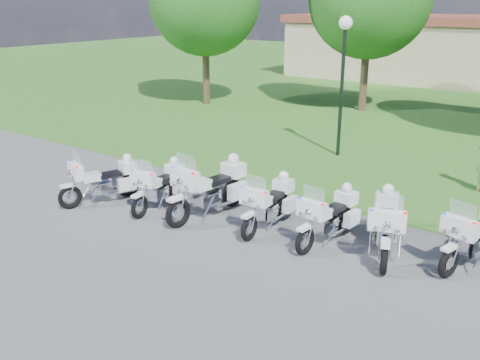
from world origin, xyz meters
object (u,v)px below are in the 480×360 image
Objects in this scene: motorcycle_1 at (160,185)px; motorcycle_6 at (476,235)px; motorcycle_4 at (329,215)px; motorcycle_5 at (386,224)px; motorcycle_3 at (270,203)px; lamp_post at (344,53)px; motorcycle_0 at (104,179)px; motorcycle_2 at (211,187)px.

motorcycle_1 is 7.47m from motorcycle_6.
motorcycle_5 reaches higher than motorcycle_4.
lamp_post is at bearing -81.17° from motorcycle_3.
motorcycle_6 reaches higher than motorcycle_3.
motorcycle_2 is (2.87, 0.92, 0.11)m from motorcycle_0.
motorcycle_4 is at bearing -66.07° from lamp_post.
lamp_post is at bearing -91.13° from motorcycle_0.
motorcycle_6 reaches higher than motorcycle_1.
motorcycle_2 is 1.19× the size of motorcycle_3.
motorcycle_5 is 7.97m from lamp_post.
motorcycle_5 is 0.48× the size of lamp_post.
motorcycle_5 is at bearing -148.16° from motorcycle_0.
motorcycle_6 is at bearing -177.31° from motorcycle_1.
lamp_post is (-5.72, 5.68, 2.81)m from motorcycle_6.
motorcycle_0 reaches higher than motorcycle_1.
lamp_post reaches higher than motorcycle_6.
lamp_post is at bearing -29.45° from motorcycle_6.
motorcycle_2 is 3.08m from motorcycle_4.
motorcycle_6 is at bearing -159.00° from motorcycle_4.
lamp_post is at bearing -84.31° from motorcycle_2.
motorcycle_5 is at bearing 34.53° from motorcycle_6.
motorcycle_1 is (1.46, 0.60, -0.02)m from motorcycle_0.
lamp_post reaches higher than motorcycle_4.
motorcycle_0 is 0.99× the size of motorcycle_1.
motorcycle_0 is at bearing -111.90° from lamp_post.
lamp_post is (-1.36, 6.53, 2.84)m from motorcycle_3.
motorcycle_3 is 2.72m from motorcycle_5.
motorcycle_6 is (7.34, 1.37, 0.03)m from motorcycle_1.
motorcycle_4 is (3.06, 0.31, -0.12)m from motorcycle_2.
motorcycle_2 is 1.15× the size of motorcycle_5.
motorcycle_4 reaches higher than motorcycle_1.
motorcycle_4 is 7.58m from lamp_post.
motorcycle_1 is at bearing 25.92° from motorcycle_6.
motorcycle_4 is (5.93, 1.23, -0.01)m from motorcycle_0.
motorcycle_6 is (4.36, 0.85, 0.02)m from motorcycle_3.
motorcycle_0 is 7.29m from motorcycle_5.
motorcycle_1 is at bearing -136.71° from motorcycle_0.
motorcycle_2 is (1.41, 0.31, 0.13)m from motorcycle_1.
lamp_post is at bearing -77.40° from motorcycle_5.
motorcycle_4 is at bearing -179.00° from motorcycle_3.
motorcycle_6 is 8.54m from lamp_post.
motorcycle_3 is (1.57, 0.21, -0.12)m from motorcycle_2.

